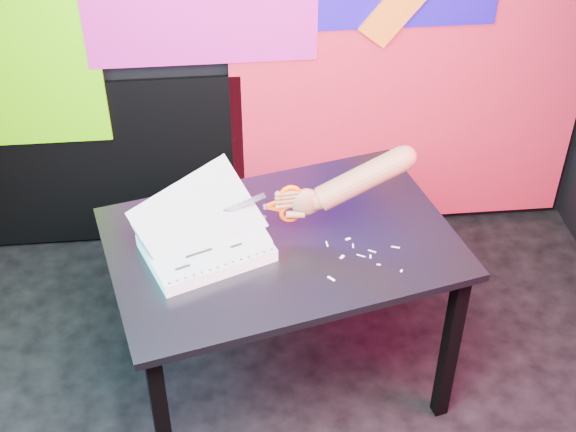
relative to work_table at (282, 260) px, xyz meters
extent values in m
cube|color=red|center=(0.66, 0.96, 0.19)|extent=(1.60, 0.02, 1.60)
cube|color=#68F300|center=(-1.04, 0.95, 0.44)|extent=(0.75, 0.02, 1.00)
cube|color=black|center=(-0.74, 0.96, -0.21)|extent=(1.30, 0.02, 0.85)
cube|color=black|center=(-0.43, -0.45, -0.30)|extent=(0.06, 0.06, 0.72)
cube|color=black|center=(-0.59, 0.20, -0.30)|extent=(0.06, 0.06, 0.72)
cube|color=black|center=(0.59, -0.20, -0.30)|extent=(0.06, 0.06, 0.72)
cube|color=black|center=(0.43, 0.45, -0.30)|extent=(0.06, 0.06, 0.72)
cube|color=black|center=(0.00, 0.00, 0.08)|extent=(1.33, 1.04, 0.03)
cube|color=white|center=(-0.26, -0.04, 0.12)|extent=(0.48, 0.42, 0.05)
cube|color=white|center=(-0.26, -0.04, 0.14)|extent=(0.47, 0.42, 0.00)
cube|color=white|center=(-0.26, -0.04, 0.14)|extent=(0.47, 0.40, 0.12)
cube|color=white|center=(-0.27, -0.03, 0.17)|extent=(0.47, 0.37, 0.21)
cube|color=white|center=(-0.28, -0.01, 0.22)|extent=(0.47, 0.33, 0.29)
cylinder|color=black|center=(-0.38, -0.23, 0.14)|extent=(0.01, 0.01, 0.00)
cylinder|color=black|center=(-0.35, -0.22, 0.14)|extent=(0.01, 0.01, 0.00)
cylinder|color=black|center=(-0.33, -0.21, 0.14)|extent=(0.01, 0.01, 0.00)
cylinder|color=black|center=(-0.30, -0.20, 0.14)|extent=(0.01, 0.01, 0.00)
cylinder|color=black|center=(-0.27, -0.19, 0.14)|extent=(0.01, 0.01, 0.00)
cylinder|color=black|center=(-0.25, -0.18, 0.14)|extent=(0.01, 0.01, 0.00)
cylinder|color=black|center=(-0.22, -0.17, 0.14)|extent=(0.01, 0.01, 0.00)
cylinder|color=black|center=(-0.20, -0.16, 0.14)|extent=(0.01, 0.01, 0.00)
cylinder|color=black|center=(-0.17, -0.15, 0.14)|extent=(0.01, 0.01, 0.00)
cylinder|color=black|center=(-0.15, -0.14, 0.14)|extent=(0.01, 0.01, 0.00)
cylinder|color=black|center=(-0.12, -0.13, 0.14)|extent=(0.01, 0.01, 0.00)
cylinder|color=black|center=(-0.09, -0.12, 0.14)|extent=(0.01, 0.01, 0.00)
cylinder|color=black|center=(-0.07, -0.11, 0.14)|extent=(0.01, 0.01, 0.00)
cylinder|color=black|center=(-0.04, -0.10, 0.14)|extent=(0.01, 0.01, 0.00)
cylinder|color=black|center=(-0.48, 0.01, 0.14)|extent=(0.01, 0.01, 0.00)
cylinder|color=black|center=(-0.45, 0.02, 0.14)|extent=(0.01, 0.01, 0.00)
cylinder|color=black|center=(-0.42, 0.03, 0.14)|extent=(0.01, 0.01, 0.00)
cylinder|color=black|center=(-0.40, 0.04, 0.14)|extent=(0.01, 0.01, 0.00)
cylinder|color=black|center=(-0.37, 0.05, 0.14)|extent=(0.01, 0.01, 0.00)
cylinder|color=black|center=(-0.35, 0.07, 0.14)|extent=(0.01, 0.01, 0.00)
cylinder|color=black|center=(-0.32, 0.08, 0.14)|extent=(0.01, 0.01, 0.00)
cylinder|color=black|center=(-0.30, 0.09, 0.14)|extent=(0.01, 0.01, 0.00)
cylinder|color=black|center=(-0.27, 0.10, 0.14)|extent=(0.01, 0.01, 0.00)
cylinder|color=black|center=(-0.24, 0.11, 0.14)|extent=(0.01, 0.01, 0.00)
cylinder|color=black|center=(-0.22, 0.12, 0.14)|extent=(0.01, 0.01, 0.00)
cylinder|color=black|center=(-0.19, 0.13, 0.14)|extent=(0.01, 0.01, 0.00)
cylinder|color=black|center=(-0.17, 0.14, 0.14)|extent=(0.01, 0.01, 0.00)
cylinder|color=black|center=(-0.14, 0.15, 0.14)|extent=(0.01, 0.01, 0.00)
cube|color=black|center=(-0.37, -0.03, 0.14)|extent=(0.07, 0.04, 0.00)
cube|color=black|center=(-0.25, -0.01, 0.14)|extent=(0.05, 0.03, 0.00)
cube|color=black|center=(-0.28, -0.10, 0.14)|extent=(0.09, 0.04, 0.00)
cube|color=black|center=(-0.16, -0.07, 0.14)|extent=(0.04, 0.03, 0.00)
cube|color=black|center=(-0.34, -0.16, 0.14)|extent=(0.05, 0.03, 0.00)
cube|color=black|center=(-0.24, 0.05, 0.14)|extent=(0.06, 0.03, 0.00)
cube|color=silver|center=(-0.12, 0.02, 0.25)|extent=(0.15, 0.02, 0.07)
cube|color=silver|center=(-0.12, 0.02, 0.20)|extent=(0.15, 0.02, 0.07)
cylinder|color=silver|center=(-0.05, 0.03, 0.22)|extent=(0.02, 0.01, 0.02)
cube|color=#E44600|center=(-0.03, 0.03, 0.21)|extent=(0.06, 0.02, 0.03)
cube|color=#E44600|center=(-0.03, 0.03, 0.23)|extent=(0.06, 0.02, 0.03)
torus|color=#E44600|center=(0.03, 0.03, 0.26)|extent=(0.08, 0.02, 0.08)
torus|color=#E44600|center=(0.03, 0.03, 0.18)|extent=(0.08, 0.02, 0.08)
ellipsoid|color=brown|center=(0.09, 0.04, 0.22)|extent=(0.10, 0.06, 0.11)
cylinder|color=brown|center=(0.03, 0.03, 0.22)|extent=(0.08, 0.03, 0.02)
cylinder|color=brown|center=(0.03, 0.03, 0.24)|extent=(0.07, 0.03, 0.02)
cylinder|color=brown|center=(0.03, 0.03, 0.25)|extent=(0.07, 0.03, 0.02)
cylinder|color=brown|center=(0.03, 0.03, 0.27)|extent=(0.06, 0.03, 0.02)
cylinder|color=brown|center=(0.05, 0.02, 0.18)|extent=(0.07, 0.04, 0.03)
cylinder|color=brown|center=(0.14, 0.04, 0.22)|extent=(0.07, 0.08, 0.07)
cylinder|color=brown|center=(0.28, 0.06, 0.29)|extent=(0.33, 0.12, 0.22)
sphere|color=brown|center=(0.42, 0.07, 0.36)|extent=(0.08, 0.08, 0.08)
cube|color=silver|center=(0.29, -0.12, 0.09)|extent=(0.01, 0.02, 0.00)
cube|color=silver|center=(0.31, -0.16, 0.09)|extent=(0.01, 0.01, 0.00)
cube|color=silver|center=(0.19, -0.11, 0.09)|extent=(0.02, 0.02, 0.00)
cube|color=silver|center=(0.30, -0.09, 0.09)|extent=(0.03, 0.02, 0.00)
cube|color=silver|center=(0.23, -0.02, 0.09)|extent=(0.02, 0.02, 0.00)
cube|color=silver|center=(0.38, -0.08, 0.09)|extent=(0.03, 0.01, 0.00)
cube|color=silver|center=(0.38, -0.20, 0.09)|extent=(0.01, 0.01, 0.00)
cube|color=silver|center=(0.15, -0.04, 0.09)|extent=(0.01, 0.03, 0.00)
cube|color=silver|center=(0.14, -0.21, 0.09)|extent=(0.03, 0.03, 0.00)
cube|color=silver|center=(0.26, -0.11, 0.09)|extent=(0.03, 0.02, 0.00)
cube|color=silver|center=(0.24, -0.05, 0.09)|extent=(0.01, 0.02, 0.00)
camera|label=1|loc=(-0.18, -2.11, 1.87)|focal=50.00mm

